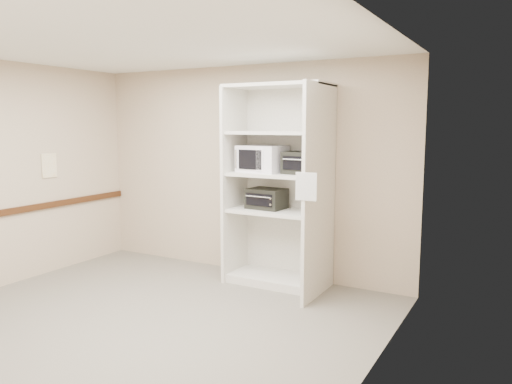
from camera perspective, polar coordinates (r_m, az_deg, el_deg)
The scene contains 11 objects.
floor at distance 5.26m, azimuth -12.47°, elevation -14.18°, with size 4.50×4.00×0.01m, color #655D54.
ceiling at distance 4.95m, azimuth -13.42°, elevation 16.29°, with size 4.50×4.00×0.01m, color white.
wall_back at distance 6.54m, azimuth -1.18°, elevation 2.49°, with size 4.50×0.02×2.70m, color #C0AB8F.
wall_right at distance 3.82m, azimuth 13.12°, elevation -1.45°, with size 0.02×4.00×2.70m, color #C0AB8F.
shelving_unit at distance 5.99m, azimuth 2.91°, elevation -0.11°, with size 1.24×0.92×2.42m.
microwave at distance 6.10m, azimuth 0.73°, elevation 3.82°, with size 0.54×0.41×0.32m, color white.
toaster_oven_upper at distance 5.87m, azimuth 5.57°, elevation 3.33°, with size 0.45×0.34×0.26m, color black.
toaster_oven_lower at distance 6.13m, azimuth 1.22°, elevation -0.76°, with size 0.44×0.34×0.25m, color black.
paper_sign at distance 5.16m, azimuth 5.74°, elevation 0.62°, with size 0.23×0.01×0.29m, color white.
chair_rail at distance 6.67m, azimuth -27.24°, elevation -2.17°, with size 0.04×3.98×0.08m, color #391D0C.
wall_poster at distance 7.05m, azimuth -22.56°, elevation 2.82°, with size 0.01×0.23×0.32m, color white.
Camera 1 is at (3.27, -3.64, 1.94)m, focal length 35.00 mm.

